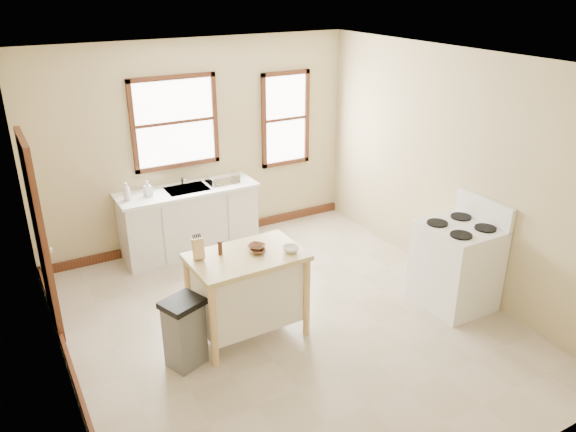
% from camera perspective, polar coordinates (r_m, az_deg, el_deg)
% --- Properties ---
extents(floor, '(5.00, 5.00, 0.00)m').
position_cam_1_polar(floor, '(6.27, -0.01, -10.88)').
color(floor, '#B6A490').
rests_on(floor, ground).
extents(ceiling, '(5.00, 5.00, 0.00)m').
position_cam_1_polar(ceiling, '(5.24, -0.01, 15.37)').
color(ceiling, white).
rests_on(ceiling, ground).
extents(wall_back, '(4.50, 0.04, 2.80)m').
position_cam_1_polar(wall_back, '(7.76, -9.15, 7.14)').
color(wall_back, tan).
rests_on(wall_back, ground).
extents(wall_left, '(0.04, 5.00, 2.80)m').
position_cam_1_polar(wall_left, '(5.00, -23.14, -3.83)').
color(wall_left, tan).
rests_on(wall_left, ground).
extents(wall_right, '(0.04, 5.00, 2.80)m').
position_cam_1_polar(wall_right, '(6.92, 16.51, 4.46)').
color(wall_right, tan).
rests_on(wall_right, ground).
extents(window_main, '(1.17, 0.06, 1.22)m').
position_cam_1_polar(window_main, '(7.56, -11.41, 9.30)').
color(window_main, '#401E11').
rests_on(window_main, wall_back).
extents(window_side, '(0.77, 0.06, 1.37)m').
position_cam_1_polar(window_side, '(8.24, -0.27, 9.81)').
color(window_side, '#401E11').
rests_on(window_side, wall_back).
extents(door_left, '(0.06, 0.90, 2.10)m').
position_cam_1_polar(door_left, '(6.33, -23.89, -1.80)').
color(door_left, '#401E11').
rests_on(door_left, ground).
extents(baseboard_back, '(4.50, 0.04, 0.12)m').
position_cam_1_polar(baseboard_back, '(8.21, -8.49, -1.92)').
color(baseboard_back, '#401E11').
rests_on(baseboard_back, ground).
extents(baseboard_left, '(0.04, 5.00, 0.12)m').
position_cam_1_polar(baseboard_left, '(5.71, -20.66, -15.85)').
color(baseboard_left, '#401E11').
rests_on(baseboard_left, ground).
extents(sink_counter, '(1.86, 0.62, 0.92)m').
position_cam_1_polar(sink_counter, '(7.72, -9.99, -0.44)').
color(sink_counter, silver).
rests_on(sink_counter, ground).
extents(faucet, '(0.03, 0.03, 0.22)m').
position_cam_1_polar(faucet, '(7.67, -10.75, 3.93)').
color(faucet, silver).
rests_on(faucet, sink_counter).
extents(soap_bottle_a, '(0.12, 0.12, 0.23)m').
position_cam_1_polar(soap_bottle_a, '(7.28, -16.07, 2.41)').
color(soap_bottle_a, '#B2B2B2').
rests_on(soap_bottle_a, sink_counter).
extents(soap_bottle_b, '(0.11, 0.11, 0.20)m').
position_cam_1_polar(soap_bottle_b, '(7.37, -14.06, 2.74)').
color(soap_bottle_b, '#B2B2B2').
rests_on(soap_bottle_b, sink_counter).
extents(dish_rack, '(0.47, 0.39, 0.10)m').
position_cam_1_polar(dish_rack, '(7.67, -6.68, 3.72)').
color(dish_rack, silver).
rests_on(dish_rack, sink_counter).
extents(kitchen_island, '(1.16, 0.75, 0.94)m').
position_cam_1_polar(kitchen_island, '(5.89, -4.11, -8.00)').
color(kitchen_island, tan).
rests_on(kitchen_island, ground).
extents(knife_block, '(0.11, 0.11, 0.20)m').
position_cam_1_polar(knife_block, '(5.60, -9.11, -3.36)').
color(knife_block, tan).
rests_on(knife_block, kitchen_island).
extents(pepper_grinder, '(0.05, 0.05, 0.15)m').
position_cam_1_polar(pepper_grinder, '(5.65, -6.91, -3.23)').
color(pepper_grinder, '#3F1E11').
rests_on(pepper_grinder, kitchen_island).
extents(bowl_a, '(0.20, 0.20, 0.04)m').
position_cam_1_polar(bowl_a, '(5.68, -3.08, -3.56)').
color(bowl_a, brown).
rests_on(bowl_a, kitchen_island).
extents(bowl_b, '(0.24, 0.24, 0.04)m').
position_cam_1_polar(bowl_b, '(5.76, -3.22, -3.14)').
color(bowl_b, brown).
rests_on(bowl_b, kitchen_island).
extents(bowl_c, '(0.20, 0.20, 0.05)m').
position_cam_1_polar(bowl_c, '(5.69, 0.27, -3.39)').
color(bowl_c, white).
rests_on(bowl_c, kitchen_island).
extents(trash_bin, '(0.46, 0.42, 0.72)m').
position_cam_1_polar(trash_bin, '(5.60, -10.46, -11.57)').
color(trash_bin, '#5A5A58').
rests_on(trash_bin, ground).
extents(gas_stove, '(0.78, 0.79, 1.24)m').
position_cam_1_polar(gas_stove, '(6.61, 16.81, -3.80)').
color(gas_stove, white).
rests_on(gas_stove, ground).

